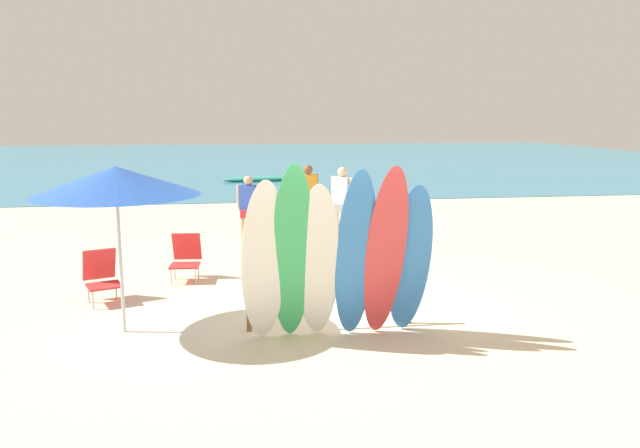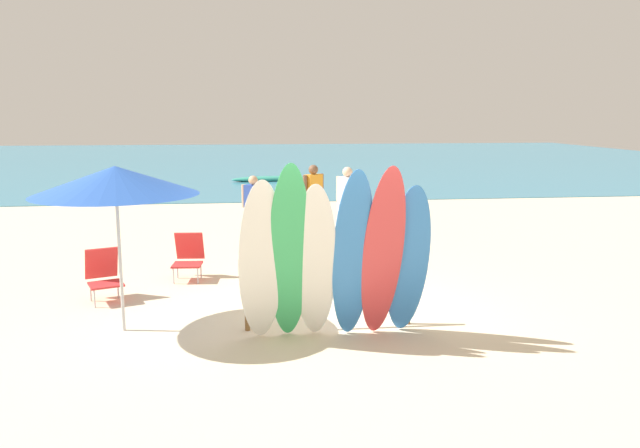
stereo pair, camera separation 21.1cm
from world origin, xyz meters
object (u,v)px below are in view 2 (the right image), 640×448
(surfboard_red_4, at_px, (383,254))
(surfboard_blue_3, at_px, (353,256))
(beach_umbrella, at_px, (115,181))
(surfboard_green_1, at_px, (289,254))
(surfboard_rack, at_px, (329,288))
(beachgoer_by_water, at_px, (313,194))
(beach_chair_red, at_px, (188,255))
(surfboard_blue_5, at_px, (408,260))
(beach_chair_blue, at_px, (104,273))
(beachgoer_midbeach, at_px, (347,198))
(surfboard_white_2, at_px, (315,262))
(distant_boat, at_px, (268,179))
(beachgoer_photographing, at_px, (254,204))
(surfboard_white_0, at_px, (261,262))

(surfboard_red_4, bearing_deg, surfboard_blue_3, 173.11)
(beach_umbrella, bearing_deg, surfboard_green_1, -18.83)
(surfboard_rack, height_order, beachgoer_by_water, beachgoer_by_water)
(surfboard_red_4, bearing_deg, beach_umbrella, 161.64)
(beach_chair_red, bearing_deg, beach_umbrella, -99.28)
(surfboard_rack, relative_size, surfboard_blue_5, 1.13)
(beach_chair_blue, bearing_deg, beachgoer_midbeach, 21.23)
(surfboard_blue_3, height_order, beach_umbrella, surfboard_blue_3)
(surfboard_blue_3, relative_size, beachgoer_by_water, 1.38)
(beachgoer_by_water, bearing_deg, beachgoer_midbeach, 96.63)
(surfboard_green_1, xyz_separation_m, beach_chair_red, (-1.57, 3.42, -0.75))
(beach_chair_red, xyz_separation_m, beach_umbrella, (-0.65, -2.66, 1.63))
(surfboard_white_2, bearing_deg, distant_boat, 94.79)
(surfboard_blue_3, distance_m, distant_boat, 19.52)
(surfboard_blue_5, xyz_separation_m, beachgoer_photographing, (-1.93, 6.29, -0.14))
(beach_umbrella, distance_m, distant_boat, 19.00)
(surfboard_green_1, xyz_separation_m, surfboard_blue_5, (1.57, 0.11, -0.15))
(surfboard_green_1, relative_size, beach_chair_red, 2.97)
(surfboard_white_2, bearing_deg, surfboard_red_4, 1.19)
(surfboard_white_0, xyz_separation_m, beach_chair_red, (-1.22, 3.40, -0.65))
(beachgoer_by_water, bearing_deg, surfboard_white_0, 42.42)
(surfboard_white_0, relative_size, surfboard_red_4, 0.93)
(surfboard_rack, distance_m, surfboard_red_4, 1.03)
(beach_umbrella, bearing_deg, surfboard_blue_5, -9.74)
(surfboard_rack, xyz_separation_m, beach_chair_red, (-2.15, 2.87, -0.14))
(beach_chair_red, distance_m, distant_boat, 16.18)
(beachgoer_photographing, xyz_separation_m, beach_chair_blue, (-2.43, -4.14, -0.46))
(surfboard_white_2, xyz_separation_m, beach_chair_red, (-1.91, 3.39, -0.62))
(surfboard_white_0, bearing_deg, beachgoer_photographing, 86.24)
(beachgoer_midbeach, bearing_deg, beachgoer_by_water, -178.52)
(surfboard_rack, bearing_deg, surfboard_green_1, -136.36)
(surfboard_red_4, distance_m, beachgoer_midbeach, 6.59)
(beachgoer_midbeach, bearing_deg, beach_chair_blue, -88.55)
(surfboard_white_0, height_order, beach_chair_blue, surfboard_white_0)
(surfboard_green_1, bearing_deg, beachgoer_photographing, 92.68)
(beachgoer_midbeach, xyz_separation_m, distant_boat, (-1.38, 12.93, -0.87))
(beachgoer_by_water, relative_size, beachgoer_midbeach, 1.00)
(beachgoer_by_water, distance_m, beachgoer_photographing, 1.72)
(surfboard_green_1, bearing_deg, surfboard_red_4, -1.80)
(beach_chair_blue, xyz_separation_m, beach_umbrella, (0.57, -1.50, 1.63))
(surfboard_white_0, height_order, beachgoer_midbeach, surfboard_white_0)
(surfboard_green_1, xyz_separation_m, beachgoer_by_water, (1.10, 7.30, -0.20))
(surfboard_white_0, bearing_deg, surfboard_red_4, -5.57)
(beachgoer_by_water, xyz_separation_m, beach_chair_red, (-2.68, -3.88, -0.55))
(surfboard_green_1, relative_size, beach_chair_blue, 2.97)
(surfboard_red_4, distance_m, distant_boat, 19.54)
(surfboard_blue_5, distance_m, beach_chair_red, 4.60)
(beach_chair_red, bearing_deg, beachgoer_photographing, 72.35)
(surfboard_rack, relative_size, beachgoer_photographing, 1.53)
(beachgoer_midbeach, bearing_deg, surfboard_rack, -53.07)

